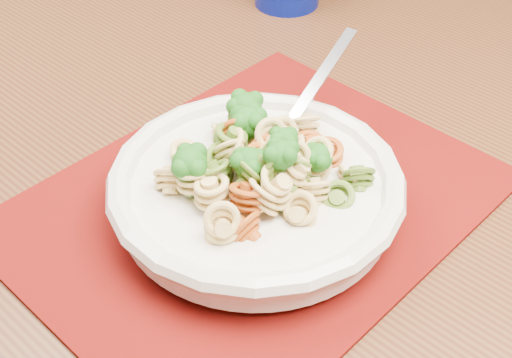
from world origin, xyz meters
TOP-DOWN VIEW (x-y plane):
  - dining_table at (-0.06, 0.18)m, footprint 1.53×1.14m
  - placemat at (-0.06, 0.06)m, footprint 0.45×0.38m
  - pasta_bowl at (-0.07, 0.05)m, footprint 0.25×0.25m
  - pasta_broccoli_heap at (-0.07, 0.05)m, footprint 0.21×0.21m
  - fork at (-0.02, 0.08)m, footprint 0.18×0.09m

SIDE VIEW (x-z plane):
  - dining_table at x=-0.06m, z-range 0.28..1.04m
  - placemat at x=-0.06m, z-range 0.76..0.77m
  - pasta_bowl at x=-0.07m, z-range 0.77..0.82m
  - fork at x=-0.02m, z-range 0.77..0.85m
  - pasta_broccoli_heap at x=-0.07m, z-range 0.78..0.84m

